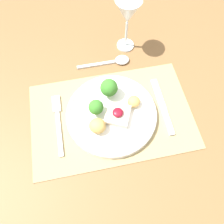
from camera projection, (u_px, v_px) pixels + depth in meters
name	position (u px, v px, depth m)	size (l,w,h in m)	color
ground_plane	(112.00, 168.00, 1.33)	(8.00, 8.00, 0.00)	brown
dining_table	(112.00, 127.00, 0.74)	(1.21, 1.22, 0.75)	brown
placemat	(112.00, 116.00, 0.66)	(0.48, 0.30, 0.00)	#9E895B
dinner_plate	(111.00, 112.00, 0.64)	(0.27, 0.27, 0.08)	white
fork	(58.00, 120.00, 0.65)	(0.02, 0.19, 0.01)	silver
knife	(164.00, 110.00, 0.66)	(0.02, 0.19, 0.01)	silver
spoon	(116.00, 61.00, 0.74)	(0.18, 0.04, 0.01)	silver
wine_glass_near	(128.00, 14.00, 0.66)	(0.08, 0.08, 0.18)	white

